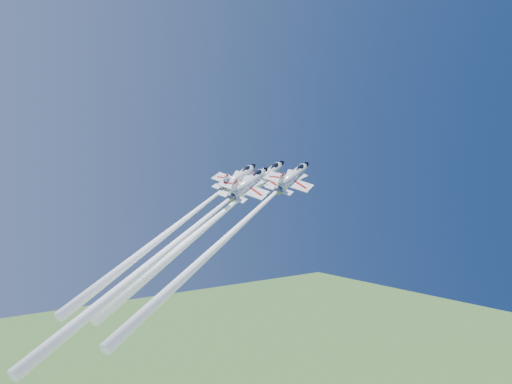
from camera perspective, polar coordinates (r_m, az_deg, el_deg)
jet_lead at (r=112.83m, az=-3.98°, el=-2.59°), size 42.73×28.84×45.14m
jet_left at (r=111.02m, az=-7.16°, el=-2.73°), size 39.69×26.99×43.31m
jet_right at (r=104.31m, az=-1.72°, el=-3.44°), size 43.54×29.71×48.16m
jet_slot at (r=102.22m, az=-7.33°, el=-4.50°), size 44.94×30.68×49.85m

